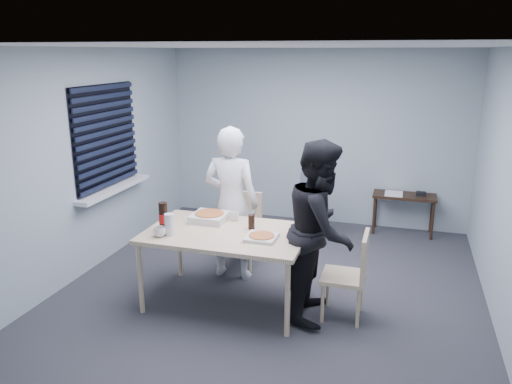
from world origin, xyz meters
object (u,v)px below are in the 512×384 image
(side_table, at_px, (404,200))
(mug_b, at_px, (235,216))
(backpack, at_px, (312,188))
(chair_far, at_px, (243,223))
(chair_right, at_px, (353,270))
(soda_bottle, at_px, (163,217))
(person_white, at_px, (231,203))
(dining_table, at_px, (226,237))
(stool, at_px, (312,210))
(mug_a, at_px, (160,232))
(person_black, at_px, (321,230))

(side_table, relative_size, mug_b, 8.75)
(backpack, relative_size, mug_b, 4.42)
(chair_far, bearing_deg, chair_right, -34.65)
(backpack, height_order, mug_b, backpack)
(soda_bottle, bearing_deg, person_white, 59.91)
(chair_right, relative_size, person_white, 0.50)
(dining_table, xyz_separation_m, stool, (0.49, 2.10, -0.31))
(dining_table, height_order, mug_a, mug_a)
(dining_table, height_order, backpack, backpack)
(dining_table, height_order, chair_right, chair_right)
(side_table, xyz_separation_m, mug_b, (-1.75, -2.34, 0.33))
(person_white, relative_size, side_table, 2.02)
(person_white, height_order, side_table, person_white)
(backpack, bearing_deg, stool, 105.60)
(side_table, bearing_deg, dining_table, -122.60)
(dining_table, height_order, soda_bottle, soda_bottle)
(backpack, distance_m, mug_a, 2.63)
(stool, bearing_deg, person_white, -114.41)
(backpack, bearing_deg, person_white, -99.01)
(chair_right, bearing_deg, soda_bottle, -174.23)
(dining_table, xyz_separation_m, soda_bottle, (-0.62, -0.14, 0.20))
(dining_table, distance_m, person_black, 0.97)
(chair_far, height_order, mug_a, chair_far)
(backpack, relative_size, soda_bottle, 1.50)
(person_black, xyz_separation_m, side_table, (0.77, 2.63, -0.38))
(side_table, bearing_deg, mug_b, -126.83)
(chair_right, relative_size, person_black, 0.50)
(dining_table, height_order, person_white, person_white)
(person_black, distance_m, side_table, 2.76)
(side_table, bearing_deg, stool, -154.38)
(person_white, distance_m, soda_bottle, 0.90)
(stool, relative_size, mug_b, 5.29)
(chair_right, distance_m, mug_b, 1.38)
(chair_right, bearing_deg, side_table, 80.56)
(side_table, relative_size, soda_bottle, 2.97)
(mug_b, bearing_deg, chair_far, 101.06)
(stool, distance_m, mug_b, 1.87)
(dining_table, xyz_separation_m, backpack, (0.49, 2.08, 0.01))
(chair_right, height_order, stool, chair_right)
(mug_b, relative_size, soda_bottle, 0.34)
(person_black, distance_m, mug_a, 1.58)
(person_white, bearing_deg, stool, -114.41)
(chair_right, height_order, mug_a, chair_right)
(chair_right, relative_size, soda_bottle, 3.03)
(person_white, bearing_deg, backpack, -114.61)
(chair_right, xyz_separation_m, soda_bottle, (-1.90, -0.19, 0.42))
(side_table, xyz_separation_m, backpack, (-1.23, -0.60, 0.24))
(mug_b, bearing_deg, chair_right, -12.99)
(stool, bearing_deg, chair_far, -122.12)
(person_white, distance_m, person_black, 1.26)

